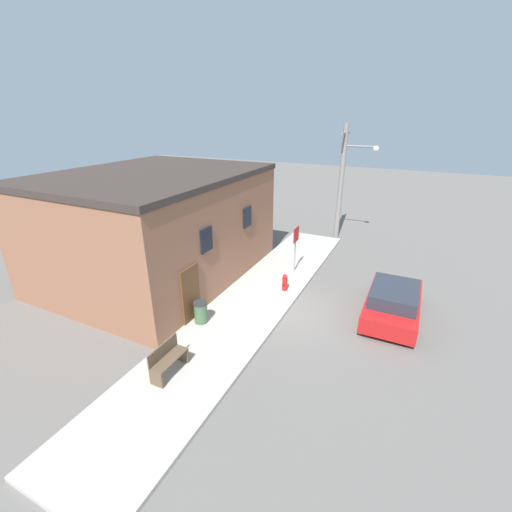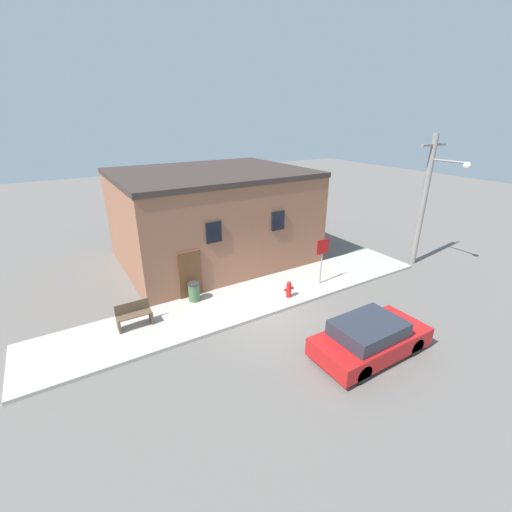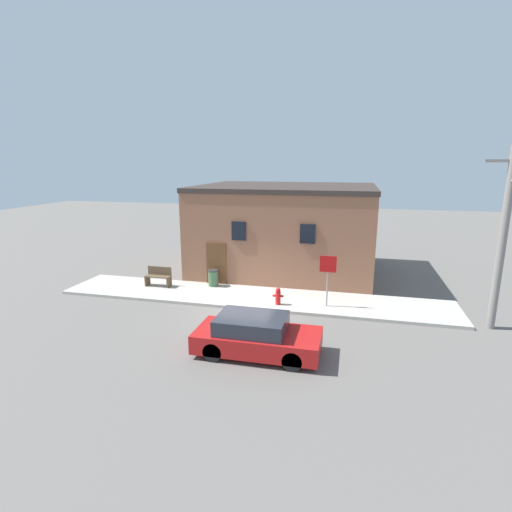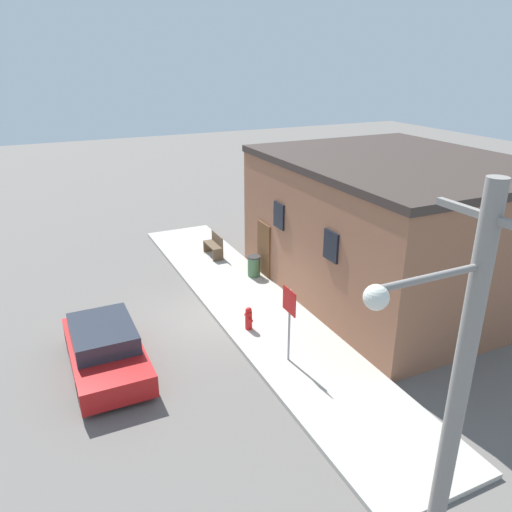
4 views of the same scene
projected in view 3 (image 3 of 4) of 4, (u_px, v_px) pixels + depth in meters
ground_plane at (243, 310)px, 16.67m from camera, size 80.00×80.00×0.00m
sidewalk at (252, 297)px, 18.05m from camera, size 17.62×2.95×0.13m
brick_building at (286, 229)px, 22.31m from camera, size 9.46×7.63×4.80m
fire_hydrant at (278, 296)px, 16.89m from camera, size 0.46×0.22×0.73m
stop_sign at (328, 271)px, 16.43m from camera, size 0.68×0.06×2.17m
bench at (159, 277)px, 19.42m from camera, size 1.24×0.44×0.93m
trash_bin at (213, 278)px, 19.43m from camera, size 0.50×0.50×0.80m
utility_pole at (504, 235)px, 13.97m from camera, size 1.80×2.02×6.60m
parked_car at (256, 336)px, 12.77m from camera, size 4.00×1.83×1.27m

